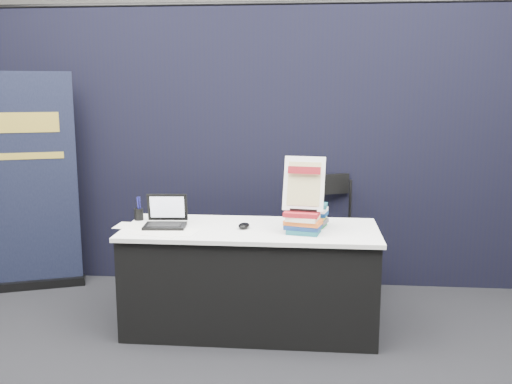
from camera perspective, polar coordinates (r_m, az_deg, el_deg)
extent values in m
plane|color=black|center=(3.80, -1.39, -16.69)|extent=(8.00, 8.00, 0.00)
cube|color=beige|center=(7.37, 2.25, 10.60)|extent=(8.00, 0.02, 3.50)
cube|color=black|center=(5.00, 0.70, 4.35)|extent=(6.00, 0.08, 2.40)
cube|color=black|center=(4.16, -0.52, -8.81)|extent=(1.76, 0.71, 0.72)
cube|color=silver|center=(4.05, -0.52, -3.80)|extent=(1.80, 0.75, 0.03)
cube|color=black|center=(4.10, -9.10, -3.39)|extent=(0.31, 0.23, 0.02)
cube|color=black|center=(4.17, -8.79, -1.57)|extent=(0.29, 0.08, 0.20)
cube|color=white|center=(4.16, -8.82, -1.59)|extent=(0.25, 0.06, 0.16)
ellipsoid|color=black|center=(4.03, -1.22, -3.38)|extent=(0.09, 0.13, 0.04)
cube|color=silver|center=(4.19, -11.99, -3.32)|extent=(0.29, 0.21, 0.00)
cube|color=white|center=(3.98, -9.69, -3.95)|extent=(0.38, 0.32, 0.00)
cube|color=white|center=(3.97, -8.08, -3.94)|extent=(0.34, 0.26, 0.00)
cylinder|color=black|center=(4.36, -11.64, -2.19)|extent=(0.07, 0.07, 0.09)
cube|color=#18545D|center=(3.91, 4.74, -3.92)|extent=(0.25, 0.22, 0.03)
cube|color=navy|center=(3.90, 4.75, -3.48)|extent=(0.25, 0.22, 0.03)
cube|color=#D75A1E|center=(3.89, 4.75, -3.05)|extent=(0.25, 0.22, 0.03)
cube|color=#F5E7C8|center=(3.88, 4.76, -2.61)|extent=(0.25, 0.22, 0.03)
cube|color=maroon|center=(3.88, 4.77, -2.17)|extent=(0.25, 0.22, 0.03)
cube|color=#217C3D|center=(4.11, 5.69, -3.23)|extent=(0.22, 0.18, 0.03)
cube|color=#4C4D52|center=(4.10, 5.70, -2.86)|extent=(0.22, 0.18, 0.03)
cube|color=#C5D555|center=(4.10, 5.70, -2.48)|extent=(0.22, 0.18, 0.03)
cube|color=navy|center=(4.09, 5.71, -2.11)|extent=(0.22, 0.18, 0.03)
cube|color=white|center=(4.08, 5.72, -1.73)|extent=(0.22, 0.18, 0.03)
cube|color=#18545D|center=(4.08, 5.72, -1.35)|extent=(0.22, 0.18, 0.03)
cube|color=black|center=(3.86, 4.77, -1.80)|extent=(0.19, 0.04, 0.01)
cylinder|color=black|center=(3.92, 3.72, 0.01)|extent=(0.02, 0.10, 0.27)
cylinder|color=black|center=(3.92, 5.89, -0.02)|extent=(0.02, 0.10, 0.27)
cube|color=white|center=(3.87, 4.82, 0.84)|extent=(0.29, 0.15, 0.36)
cube|color=#D1C283|center=(3.86, 4.81, 0.82)|extent=(0.23, 0.11, 0.29)
cube|color=maroon|center=(3.84, 4.84, 2.18)|extent=(0.22, 0.05, 0.05)
cube|color=black|center=(5.39, -20.96, -8.59)|extent=(0.77, 0.37, 0.07)
cube|color=black|center=(5.20, -21.51, 0.85)|extent=(0.71, 0.29, 1.86)
cube|color=gold|center=(5.13, -21.98, 6.46)|extent=(0.48, 0.19, 0.17)
cube|color=gold|center=(5.15, -21.77, 3.37)|extent=(0.52, 0.20, 0.06)
cylinder|color=black|center=(4.63, 4.19, -8.33)|extent=(0.02, 0.02, 0.48)
cylinder|color=black|center=(4.65, 9.57, -8.39)|extent=(0.02, 0.02, 0.48)
cylinder|color=black|center=(5.04, 4.30, -6.75)|extent=(0.02, 0.02, 0.48)
cylinder|color=black|center=(5.06, 9.22, -6.82)|extent=(0.02, 0.02, 0.48)
cube|color=black|center=(4.76, 6.89, -4.53)|extent=(0.59, 0.59, 0.04)
cube|color=black|center=(4.89, 6.93, 0.76)|extent=(0.41, 0.19, 0.17)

